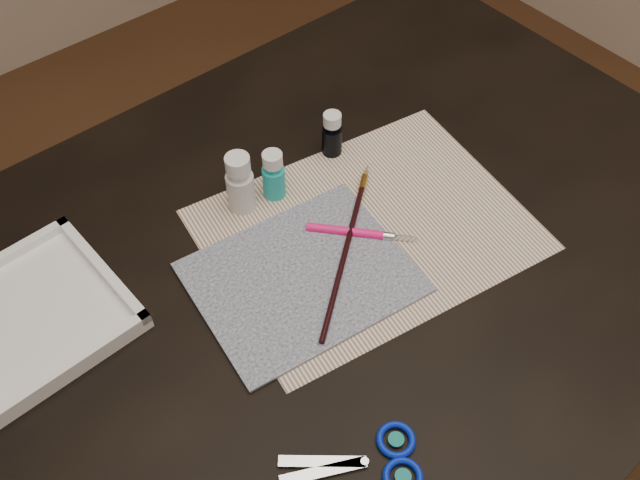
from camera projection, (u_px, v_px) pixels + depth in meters
ground at (320, 470)px, 1.58m from camera, size 3.50×3.50×0.02m
table at (320, 389)px, 1.28m from camera, size 1.30×0.90×0.75m
paper at (367, 230)px, 1.02m from camera, size 0.50×0.41×0.00m
canvas at (302, 277)px, 0.96m from camera, size 0.31×0.26×0.00m
paint_bottle_white at (240, 183)px, 1.01m from camera, size 0.05×0.05×0.10m
paint_bottle_cyan at (274, 175)px, 1.03m from camera, size 0.04×0.04×0.08m
paint_bottle_navy at (332, 134)px, 1.09m from camera, size 0.03×0.03×0.08m
paintbrush at (347, 244)px, 0.99m from camera, size 0.26×0.21×0.01m
craft_knife at (363, 233)px, 1.01m from camera, size 0.12×0.13×0.01m
scissors at (352, 469)px, 0.80m from camera, size 0.20×0.16×0.01m
palette_tray at (32, 314)px, 0.92m from camera, size 0.23×0.23×0.03m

